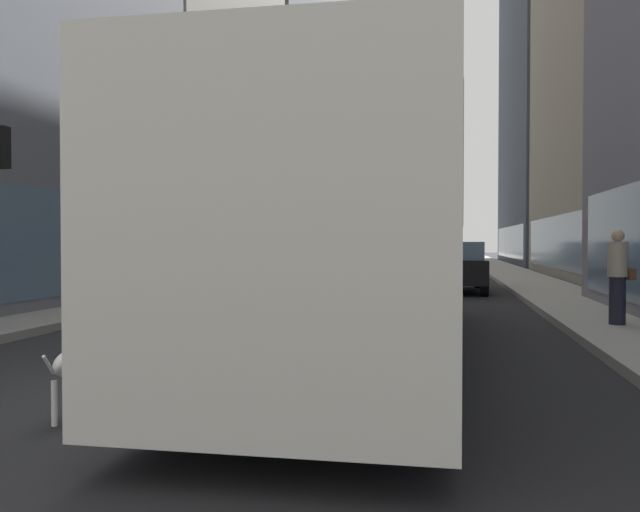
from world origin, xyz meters
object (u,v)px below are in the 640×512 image
dalmatian_dog (79,363)px  pedestrian_with_handbag (618,276)px  car_white_van (420,256)px  car_black_suv (456,266)px  transit_bus (362,231)px  car_grey_wagon (448,252)px

dalmatian_dog → pedestrian_with_handbag: 9.40m
car_white_van → car_black_suv: bearing=-83.6°
car_black_suv → dalmatian_dog: car_black_suv is taller
transit_bus → car_grey_wagon: transit_bus is taller
dalmatian_dog → pedestrian_with_handbag: size_ratio=0.57×
pedestrian_with_handbag → car_white_van: bearing=100.2°
car_grey_wagon → car_black_suv: (0.00, -28.82, -0.00)m
dalmatian_dog → transit_bus: bearing=62.9°
car_white_van → car_black_suv: (1.60, -14.22, 0.00)m
car_white_van → dalmatian_dog: size_ratio=4.42×
transit_bus → car_grey_wagon: 41.00m
transit_bus → car_black_suv: 12.28m
transit_bus → pedestrian_with_handbag: transit_bus is taller
car_white_van → pedestrian_with_handbag: size_ratio=2.52×
car_white_van → pedestrian_with_handbag: pedestrian_with_handbag is taller
car_grey_wagon → pedestrian_with_handbag: pedestrian_with_handbag is taller
car_grey_wagon → car_black_suv: 28.82m
car_grey_wagon → car_white_van: bearing=-96.3°
car_grey_wagon → transit_bus: bearing=-92.2°
car_black_suv → dalmatian_dog: bearing=-102.9°
car_black_suv → dalmatian_dog: size_ratio=4.79×
car_black_suv → car_grey_wagon: bearing=90.0°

